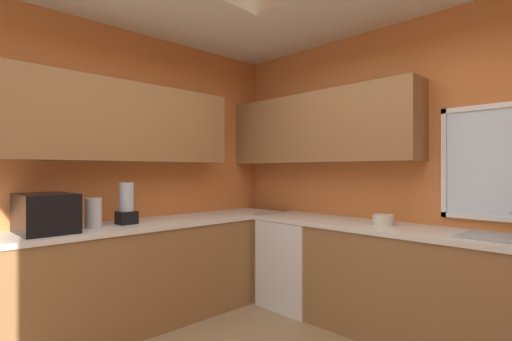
# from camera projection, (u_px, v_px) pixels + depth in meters

# --- Properties ---
(room_shell) EXTENTS (4.00, 3.83, 2.76)m
(room_shell) POSITION_uv_depth(u_px,v_px,m) (271.00, 109.00, 2.65)
(room_shell) COLOR #D17238
(room_shell) RESTS_ON ground_plane
(counter_run_left) EXTENTS (0.65, 3.44, 0.91)m
(counter_run_left) POSITION_uv_depth(u_px,v_px,m) (124.00, 277.00, 3.20)
(counter_run_left) COLOR olive
(counter_run_left) RESTS_ON ground_plane
(counter_run_back) EXTENTS (3.09, 0.65, 0.91)m
(counter_run_back) POSITION_uv_depth(u_px,v_px,m) (414.00, 286.00, 2.96)
(counter_run_back) COLOR olive
(counter_run_back) RESTS_ON ground_plane
(dishwasher) EXTENTS (0.60, 0.60, 0.86)m
(dishwasher) POSITION_uv_depth(u_px,v_px,m) (297.00, 263.00, 3.79)
(dishwasher) COLOR white
(dishwasher) RESTS_ON ground_plane
(microwave) EXTENTS (0.48, 0.36, 0.29)m
(microwave) POSITION_uv_depth(u_px,v_px,m) (45.00, 213.00, 2.78)
(microwave) COLOR black
(microwave) RESTS_ON counter_run_left
(kettle) EXTENTS (0.13, 0.13, 0.24)m
(kettle) POSITION_uv_depth(u_px,v_px,m) (94.00, 213.00, 3.00)
(kettle) COLOR #B7B7BC
(kettle) RESTS_ON counter_run_left
(sink_assembly) EXTENTS (0.60, 0.40, 0.19)m
(sink_assembly) POSITION_uv_depth(u_px,v_px,m) (512.00, 238.00, 2.50)
(sink_assembly) COLOR #9EA0A5
(sink_assembly) RESTS_ON counter_run_back
(bowl) EXTENTS (0.17, 0.17, 0.09)m
(bowl) POSITION_uv_depth(u_px,v_px,m) (383.00, 220.00, 3.15)
(bowl) COLOR beige
(bowl) RESTS_ON counter_run_back
(blender_appliance) EXTENTS (0.15, 0.15, 0.36)m
(blender_appliance) POSITION_uv_depth(u_px,v_px,m) (127.00, 205.00, 3.22)
(blender_appliance) COLOR black
(blender_appliance) RESTS_ON counter_run_left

